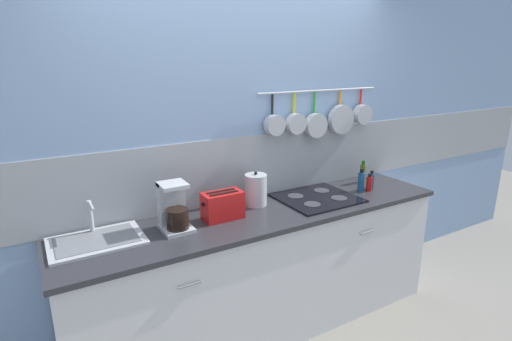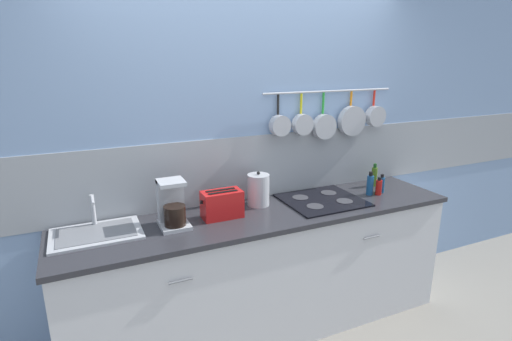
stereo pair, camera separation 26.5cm
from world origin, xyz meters
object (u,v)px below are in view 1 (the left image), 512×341
(kettle, at_px, (256,190))
(bottle_cooking_wine, at_px, (369,183))
(coffee_maker, at_px, (174,210))
(bottle_dish_soap, at_px, (371,181))
(bottle_sesame_oil, at_px, (361,181))
(toaster, at_px, (223,206))
(bottle_olive_oil, at_px, (363,173))

(kettle, relative_size, bottle_cooking_wine, 1.79)
(coffee_maker, xyz_separation_m, bottle_dish_soap, (1.66, -0.05, -0.06))
(coffee_maker, bearing_deg, kettle, 8.73)
(kettle, height_order, bottle_cooking_wine, kettle)
(bottle_sesame_oil, distance_m, bottle_cooking_wine, 0.07)
(bottle_sesame_oil, bearing_deg, toaster, 177.75)
(bottle_dish_soap, bearing_deg, bottle_sesame_oil, -178.11)
(toaster, bearing_deg, kettle, 19.03)
(toaster, distance_m, bottle_sesame_oil, 1.21)
(bottle_sesame_oil, xyz_separation_m, bottle_olive_oil, (0.18, 0.16, 0.00))
(bottle_cooking_wine, distance_m, bottle_dish_soap, 0.07)
(toaster, bearing_deg, bottle_sesame_oil, -2.25)
(bottle_dish_soap, bearing_deg, kettle, 171.34)
(toaster, height_order, bottle_dish_soap, toaster)
(bottle_sesame_oil, relative_size, bottle_cooking_wine, 1.31)
(bottle_cooking_wine, bearing_deg, bottle_sesame_oil, 153.29)
(bottle_dish_soap, xyz_separation_m, bottle_olive_oil, (0.06, 0.16, 0.02))
(coffee_maker, distance_m, bottle_sesame_oil, 1.54)
(bottle_sesame_oil, bearing_deg, kettle, 169.93)
(coffee_maker, relative_size, toaster, 1.06)
(coffee_maker, xyz_separation_m, kettle, (0.65, 0.10, -0.01))
(toaster, relative_size, bottle_sesame_oil, 1.53)
(kettle, relative_size, bottle_sesame_oil, 1.37)
(coffee_maker, distance_m, bottle_cooking_wine, 1.60)
(bottle_cooking_wine, distance_m, bottle_olive_oil, 0.23)
(bottle_sesame_oil, relative_size, bottle_dish_soap, 1.24)
(kettle, distance_m, bottle_cooking_wine, 0.97)
(kettle, relative_size, bottle_dish_soap, 1.70)
(coffee_maker, height_order, bottle_dish_soap, coffee_maker)
(toaster, xyz_separation_m, kettle, (0.32, 0.11, 0.02))
(coffee_maker, xyz_separation_m, bottle_olive_oil, (1.72, 0.10, -0.04))
(bottle_cooking_wine, bearing_deg, bottle_dish_soap, 30.81)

